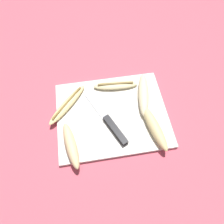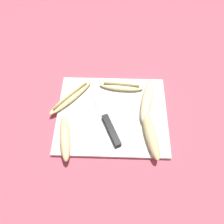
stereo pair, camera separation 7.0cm
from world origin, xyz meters
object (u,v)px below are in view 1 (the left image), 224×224
banana_cream_curved (143,94)px  banana_mellow_near (71,145)px  banana_golden_short (67,104)px  knife (112,126)px  banana_soft_right (116,85)px  banana_spotted_left (154,127)px

banana_cream_curved → banana_mellow_near: 0.30m
banana_golden_short → knife: bearing=-37.8°
knife → banana_soft_right: bearing=51.6°
banana_soft_right → banana_golden_short: same height
banana_spotted_left → knife: bearing=167.3°
banana_mellow_near → banana_spotted_left: banana_mellow_near is taller
knife → banana_spotted_left: banana_spotted_left is taller
banana_soft_right → banana_cream_curved: banana_cream_curved is taller
knife → banana_golden_short: size_ratio=1.34×
banana_golden_short → banana_spotted_left: bearing=-26.8°
knife → banana_soft_right: 0.16m
knife → banana_golden_short: 0.17m
banana_soft_right → banana_golden_short: (-0.18, -0.05, 0.00)m
banana_mellow_near → banana_spotted_left: bearing=4.1°
knife → banana_mellow_near: bearing=175.4°
banana_cream_curved → banana_mellow_near: (-0.26, -0.15, 0.00)m
banana_spotted_left → banana_cream_curved: bearing=92.0°
banana_soft_right → banana_golden_short: size_ratio=0.99×
knife → banana_spotted_left: size_ratio=1.23×
knife → banana_spotted_left: 0.13m
banana_mellow_near → banana_spotted_left: size_ratio=0.90×
knife → banana_golden_short: bearing=117.6°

